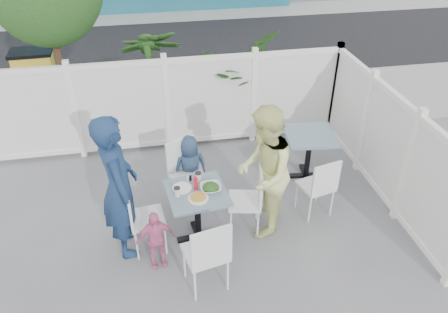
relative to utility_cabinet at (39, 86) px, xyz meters
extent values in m
plane|color=slate|center=(2.20, -4.00, -0.63)|extent=(80.00, 80.00, 0.00)
cube|color=gray|center=(2.20, -0.20, -0.63)|extent=(24.00, 2.60, 0.01)
cube|color=black|center=(2.20, 3.50, -0.63)|extent=(24.00, 5.00, 0.01)
cube|color=gray|center=(2.20, 6.60, -0.63)|extent=(24.00, 1.60, 0.01)
cube|color=white|center=(2.30, -1.60, 0.19)|extent=(5.80, 0.04, 1.40)
cube|color=white|center=(2.30, -1.60, 0.93)|extent=(5.86, 0.08, 0.08)
cube|color=white|center=(2.30, -1.60, -0.57)|extent=(5.86, 0.08, 0.12)
cube|color=white|center=(5.20, -3.40, 0.19)|extent=(0.04, 3.60, 1.40)
cube|color=white|center=(5.20, -3.40, 0.93)|extent=(0.08, 3.66, 0.08)
cube|color=white|center=(5.20, -3.40, -0.57)|extent=(0.08, 3.66, 0.12)
cylinder|color=#382316|center=(0.60, -0.70, 0.57)|extent=(0.12, 0.12, 2.40)
cube|color=gold|center=(0.00, 0.00, 0.00)|extent=(0.70, 0.51, 1.26)
imported|color=#1C3A14|center=(2.16, -0.90, 0.32)|extent=(1.19, 1.19, 1.89)
imported|color=#1C3A14|center=(3.47, -1.00, 0.24)|extent=(2.08, 2.08, 1.75)
cube|color=#456174|center=(2.47, -3.90, 0.11)|extent=(0.80, 0.80, 0.04)
cylinder|color=black|center=(2.47, -3.90, -0.26)|extent=(0.08, 0.08, 0.69)
cube|color=black|center=(2.47, -3.90, -0.61)|extent=(0.57, 0.15, 0.04)
cube|color=black|center=(2.47, -3.90, -0.61)|extent=(0.15, 0.57, 0.04)
cube|color=#456174|center=(4.31, -2.87, 0.12)|extent=(0.80, 0.80, 0.04)
cylinder|color=black|center=(4.31, -2.87, -0.26)|extent=(0.08, 0.08, 0.71)
cube|color=black|center=(4.31, -2.87, -0.61)|extent=(0.58, 0.15, 0.04)
cube|color=black|center=(4.31, -2.87, -0.61)|extent=(0.15, 0.58, 0.04)
cube|color=white|center=(1.85, -3.94, -0.17)|extent=(0.46, 0.47, 0.04)
cube|color=white|center=(1.65, -3.97, 0.09)|extent=(0.08, 0.43, 0.46)
cylinder|color=white|center=(2.00, -3.74, -0.40)|extent=(0.02, 0.02, 0.46)
cylinder|color=white|center=(2.04, -4.11, -0.40)|extent=(0.02, 0.02, 0.46)
cylinder|color=white|center=(1.65, -3.78, -0.40)|extent=(0.02, 0.02, 0.46)
cylinder|color=white|center=(1.69, -4.15, -0.40)|extent=(0.02, 0.02, 0.46)
cube|color=white|center=(3.10, -3.84, -0.17)|extent=(0.49, 0.51, 0.04)
cube|color=white|center=(3.29, -3.88, 0.09)|extent=(0.12, 0.43, 0.46)
cylinder|color=white|center=(2.89, -3.98, -0.40)|extent=(0.02, 0.02, 0.46)
cylinder|color=white|center=(2.97, -3.62, -0.40)|extent=(0.02, 0.02, 0.46)
cylinder|color=white|center=(3.23, -4.05, -0.40)|extent=(0.02, 0.02, 0.46)
cylinder|color=white|center=(3.31, -3.69, -0.40)|extent=(0.02, 0.02, 0.46)
cube|color=white|center=(2.45, -3.20, -0.16)|extent=(0.57, 0.56, 0.04)
cube|color=white|center=(2.37, -3.01, 0.11)|extent=(0.42, 0.20, 0.47)
cylinder|color=white|center=(2.69, -3.29, -0.39)|extent=(0.03, 0.03, 0.47)
cylinder|color=white|center=(2.34, -3.44, -0.39)|extent=(0.03, 0.03, 0.47)
cylinder|color=white|center=(2.56, -2.96, -0.39)|extent=(0.03, 0.03, 0.47)
cylinder|color=white|center=(2.20, -3.10, -0.39)|extent=(0.03, 0.03, 0.47)
cube|color=white|center=(2.46, -4.67, -0.14)|extent=(0.54, 0.52, 0.04)
cube|color=white|center=(2.50, -4.87, 0.13)|extent=(0.45, 0.13, 0.49)
cylinder|color=white|center=(2.23, -4.53, -0.39)|extent=(0.03, 0.03, 0.49)
cylinder|color=white|center=(2.61, -4.44, -0.39)|extent=(0.03, 0.03, 0.49)
cylinder|color=white|center=(2.31, -4.89, -0.39)|extent=(0.03, 0.03, 0.49)
cylinder|color=white|center=(2.69, -4.80, -0.39)|extent=(0.03, 0.03, 0.49)
cube|color=white|center=(4.13, -3.68, -0.18)|extent=(0.50, 0.49, 0.04)
cube|color=white|center=(4.17, -3.86, 0.06)|extent=(0.41, 0.13, 0.45)
cylinder|color=white|center=(3.91, -3.56, -0.41)|extent=(0.02, 0.02, 0.45)
cylinder|color=white|center=(4.26, -3.47, -0.41)|extent=(0.02, 0.02, 0.45)
cylinder|color=white|center=(3.99, -3.88, -0.41)|extent=(0.02, 0.02, 0.45)
cylinder|color=white|center=(4.34, -3.80, -0.41)|extent=(0.02, 0.02, 0.45)
imported|color=navy|center=(1.57, -3.89, 0.31)|extent=(0.55, 0.74, 1.88)
imported|color=#DDEA44|center=(3.32, -3.85, 0.26)|extent=(0.92, 1.04, 1.78)
imported|color=navy|center=(2.49, -3.02, -0.13)|extent=(0.54, 0.41, 1.01)
imported|color=pink|center=(1.93, -4.27, -0.23)|extent=(0.50, 0.27, 0.80)
cylinder|color=white|center=(2.47, -4.04, 0.13)|extent=(0.25, 0.25, 0.02)
cylinder|color=white|center=(2.31, -3.81, 0.13)|extent=(0.24, 0.24, 0.02)
imported|color=white|center=(2.65, -3.91, 0.16)|extent=(0.26, 0.26, 0.06)
cylinder|color=beige|center=(2.24, -3.94, 0.18)|extent=(0.07, 0.07, 0.11)
cylinder|color=beige|center=(2.53, -3.69, 0.18)|extent=(0.08, 0.08, 0.12)
cylinder|color=red|center=(2.47, -3.85, 0.21)|extent=(0.05, 0.05, 0.17)
cylinder|color=white|center=(2.39, -3.66, 0.16)|extent=(0.03, 0.03, 0.07)
cylinder|color=black|center=(2.43, -3.66, 0.16)|extent=(0.03, 0.03, 0.07)
camera|label=1|loc=(2.03, -8.09, 3.41)|focal=35.00mm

